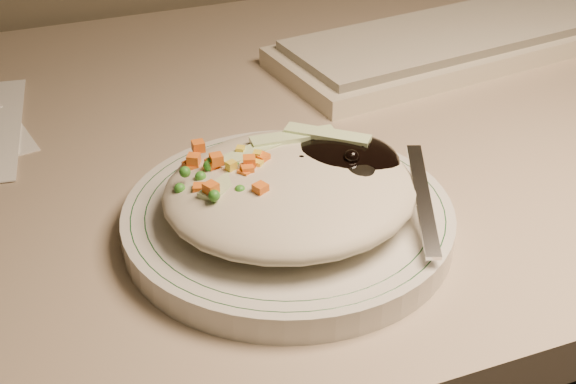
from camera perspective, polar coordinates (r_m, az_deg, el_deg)
name	(u,v)px	position (r m, az deg, el deg)	size (l,w,h in m)	color
desk	(282,286)	(0.89, -0.44, -6.69)	(1.40, 0.70, 0.74)	tan
plate	(288,220)	(0.62, 0.00, -2.04)	(0.25, 0.25, 0.02)	silver
plate_rim	(288,210)	(0.61, 0.00, -1.26)	(0.24, 0.24, 0.00)	#144723
meal	(294,185)	(0.60, 0.41, 0.50)	(0.21, 0.19, 0.05)	#BCB298
keyboard	(459,40)	(0.95, 12.07, 10.50)	(0.45, 0.21, 0.03)	beige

